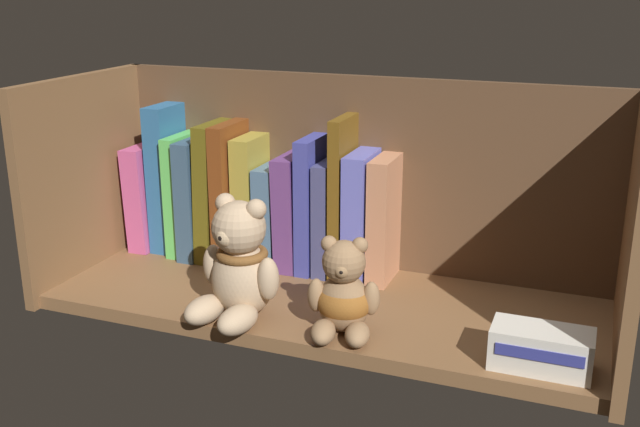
# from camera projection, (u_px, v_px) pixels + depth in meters

# --- Properties ---
(shelf_board) EXTENTS (0.78, 0.28, 0.02)m
(shelf_board) POSITION_uv_depth(u_px,v_px,m) (324.00, 304.00, 1.09)
(shelf_board) COLOR brown
(shelf_board) RESTS_ON ground
(shelf_back_panel) EXTENTS (0.80, 0.01, 0.32)m
(shelf_back_panel) POSITION_uv_depth(u_px,v_px,m) (358.00, 179.00, 1.17)
(shelf_back_panel) COLOR brown
(shelf_back_panel) RESTS_ON ground
(shelf_side_panel_left) EXTENTS (0.02, 0.31, 0.32)m
(shelf_side_panel_left) POSITION_uv_depth(u_px,v_px,m) (87.00, 178.00, 1.18)
(shelf_side_panel_left) COLOR brown
(shelf_side_panel_left) RESTS_ON ground
(shelf_side_panel_right) EXTENTS (0.02, 0.31, 0.32)m
(shelf_side_panel_right) POSITION_uv_depth(u_px,v_px,m) (633.00, 240.00, 0.90)
(shelf_side_panel_right) COLOR brown
(shelf_side_panel_right) RESTS_ON ground
(book_0) EXTENTS (0.04, 0.12, 0.18)m
(book_0) POSITION_uv_depth(u_px,v_px,m) (153.00, 194.00, 1.28)
(book_0) COLOR #C14D85
(book_0) RESTS_ON shelf_board
(book_1) EXTENTS (0.03, 0.10, 0.24)m
(book_1) POSITION_uv_depth(u_px,v_px,m) (171.00, 177.00, 1.26)
(book_1) COLOR #295F90
(book_1) RESTS_ON shelf_board
(book_2) EXTENTS (0.02, 0.12, 0.20)m
(book_2) POSITION_uv_depth(u_px,v_px,m) (188.00, 192.00, 1.25)
(book_2) COLOR #58C556
(book_2) RESTS_ON shelf_board
(book_3) EXTENTS (0.03, 0.14, 0.19)m
(book_3) POSITION_uv_depth(u_px,v_px,m) (204.00, 194.00, 1.24)
(book_3) COLOR #35516C
(book_3) RESTS_ON shelf_board
(book_4) EXTENTS (0.03, 0.14, 0.22)m
(book_4) POSITION_uv_depth(u_px,v_px,m) (220.00, 188.00, 1.23)
(book_4) COLOR #5A4F12
(book_4) RESTS_ON shelf_board
(book_5) EXTENTS (0.02, 0.14, 0.22)m
(book_5) POSITION_uv_depth(u_px,v_px,m) (236.00, 189.00, 1.22)
(book_5) COLOR brown
(book_5) RESTS_ON shelf_board
(book_6) EXTENTS (0.03, 0.11, 0.20)m
(book_6) POSITION_uv_depth(u_px,v_px,m) (254.00, 197.00, 1.21)
(book_6) COLOR #A59334
(book_6) RESTS_ON shelf_board
(book_7) EXTENTS (0.03, 0.11, 0.16)m
(book_7) POSITION_uv_depth(u_px,v_px,m) (275.00, 213.00, 1.20)
(book_7) COLOR slate
(book_7) RESTS_ON shelf_board
(book_8) EXTENTS (0.04, 0.12, 0.18)m
(book_8) POSITION_uv_depth(u_px,v_px,m) (296.00, 209.00, 1.19)
(book_8) COLOR #653979
(book_8) RESTS_ON shelf_board
(book_9) EXTENTS (0.02, 0.12, 0.21)m
(book_9) POSITION_uv_depth(u_px,v_px,m) (315.00, 202.00, 1.17)
(book_9) COLOR #3D419B
(book_9) RESTS_ON shelf_board
(book_10) EXTENTS (0.02, 0.11, 0.18)m
(book_10) POSITION_uv_depth(u_px,v_px,m) (331.00, 215.00, 1.17)
(book_10) COLOR #424472
(book_10) RESTS_ON shelf_board
(book_11) EXTENTS (0.02, 0.12, 0.25)m
(book_11) POSITION_uv_depth(u_px,v_px,m) (346.00, 195.00, 1.15)
(book_11) COLOR brown
(book_11) RESTS_ON shelf_board
(book_12) EXTENTS (0.03, 0.12, 0.19)m
(book_12) POSITION_uv_depth(u_px,v_px,m) (364.00, 213.00, 1.15)
(book_12) COLOR #6468CC
(book_12) RESTS_ON shelf_board
(book_13) EXTENTS (0.03, 0.12, 0.19)m
(book_13) POSITION_uv_depth(u_px,v_px,m) (387.00, 217.00, 1.14)
(book_13) COLOR tan
(book_13) RESTS_ON shelf_board
(teddy_bear_larger) EXTENTS (0.13, 0.13, 0.17)m
(teddy_bear_larger) POSITION_uv_depth(u_px,v_px,m) (239.00, 267.00, 1.00)
(teddy_bear_larger) COLOR tan
(teddy_bear_larger) RESTS_ON shelf_board
(teddy_bear_smaller) EXTENTS (0.10, 0.10, 0.13)m
(teddy_bear_smaller) POSITION_uv_depth(u_px,v_px,m) (343.00, 296.00, 0.96)
(teddy_bear_smaller) COLOR #93704C
(teddy_bear_smaller) RESTS_ON shelf_board
(small_product_box) EXTENTS (0.12, 0.06, 0.05)m
(small_product_box) POSITION_uv_depth(u_px,v_px,m) (541.00, 349.00, 0.88)
(small_product_box) COLOR silver
(small_product_box) RESTS_ON shelf_board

